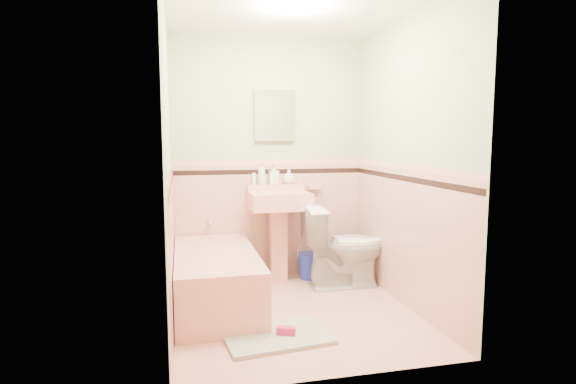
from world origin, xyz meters
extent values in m
plane|color=#E6A696|center=(0.00, 0.00, 0.00)|extent=(2.20, 2.20, 0.00)
plane|color=white|center=(0.00, 0.00, 2.50)|extent=(2.20, 2.20, 0.00)
plane|color=beige|center=(0.00, 1.10, 1.25)|extent=(2.50, 0.00, 2.50)
plane|color=beige|center=(0.00, -1.10, 1.25)|extent=(2.50, 0.00, 2.50)
plane|color=beige|center=(-1.00, 0.00, 1.25)|extent=(0.00, 2.50, 2.50)
plane|color=beige|center=(1.00, 0.00, 1.25)|extent=(0.00, 2.50, 2.50)
plane|color=#E8AB9C|center=(0.00, 1.09, 0.60)|extent=(2.00, 0.00, 2.00)
plane|color=#E8AB9C|center=(0.00, -1.09, 0.60)|extent=(2.00, 0.00, 2.00)
plane|color=#E8AB9C|center=(-0.99, 0.00, 0.60)|extent=(0.00, 2.20, 2.20)
plane|color=#E8AB9C|center=(0.99, 0.00, 0.60)|extent=(0.00, 2.20, 2.20)
plane|color=black|center=(0.00, 1.08, 1.12)|extent=(2.00, 0.00, 2.00)
plane|color=black|center=(0.00, -1.08, 1.12)|extent=(2.00, 0.00, 2.00)
plane|color=black|center=(-0.98, 0.00, 1.12)|extent=(0.00, 2.20, 2.20)
plane|color=black|center=(0.98, 0.00, 1.12)|extent=(0.00, 2.20, 2.20)
plane|color=#E6A297|center=(0.00, 1.08, 1.22)|extent=(2.00, 0.00, 2.00)
plane|color=#E6A297|center=(0.00, -1.08, 1.22)|extent=(2.00, 0.00, 2.00)
plane|color=#E6A297|center=(-0.98, 0.00, 1.22)|extent=(0.00, 2.20, 2.20)
plane|color=#E6A297|center=(0.98, 0.00, 1.22)|extent=(0.00, 2.20, 2.20)
cube|color=#E19988|center=(-0.63, 0.33, 0.23)|extent=(0.70, 1.50, 0.45)
cylinder|color=silver|center=(-0.63, 1.05, 0.63)|extent=(0.04, 0.12, 0.04)
cylinder|color=silver|center=(0.05, 1.00, 0.95)|extent=(0.02, 0.02, 0.10)
cube|color=white|center=(0.05, 1.07, 1.70)|extent=(0.42, 0.04, 0.52)
cube|color=#E19988|center=(0.47, 1.06, 0.95)|extent=(0.13, 0.08, 0.04)
imported|color=#B2B2B2|center=(-0.09, 1.04, 1.10)|extent=(0.10, 0.10, 0.22)
imported|color=#B2B2B2|center=(0.03, 1.04, 1.10)|extent=(0.10, 0.10, 0.21)
imported|color=#B2B2B2|center=(0.19, 1.04, 1.07)|extent=(0.16, 0.16, 0.16)
cylinder|color=white|center=(-0.18, 1.04, 1.05)|extent=(0.04, 0.04, 0.12)
imported|color=white|center=(0.65, 0.59, 0.41)|extent=(0.81, 0.47, 0.81)
cube|color=#98A88C|center=(-0.25, -0.46, 0.02)|extent=(0.82, 0.59, 0.03)
cube|color=#BF1E59|center=(-0.18, -0.47, 0.06)|extent=(0.15, 0.11, 0.05)
camera|label=1|loc=(-0.91, -3.66, 1.47)|focal=28.90mm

